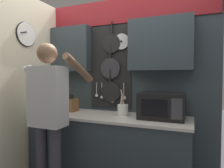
{
  "coord_description": "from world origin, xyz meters",
  "views": [
    {
      "loc": [
        0.97,
        -2.21,
        1.38
      ],
      "look_at": [
        -0.03,
        0.2,
        1.27
      ],
      "focal_mm": 32.0,
      "sensor_mm": 36.0,
      "label": 1
    }
  ],
  "objects": [
    {
      "name": "side_wall",
      "position": [
        -1.0,
        -0.4,
        1.21
      ],
      "size": [
        0.07,
        1.6,
        2.4
      ],
      "color": "beige",
      "rests_on": "ground_plane"
    },
    {
      "name": "knife_block",
      "position": [
        -0.55,
        0.05,
        0.99
      ],
      "size": [
        0.13,
        0.16,
        0.24
      ],
      "color": "brown",
      "rests_on": "base_cabinet_counter"
    },
    {
      "name": "back_wall_unit",
      "position": [
        0.01,
        0.28,
        1.44
      ],
      "size": [
        2.53,
        0.2,
        2.4
      ],
      "color": "#2D383D",
      "rests_on": "ground_plane"
    },
    {
      "name": "person",
      "position": [
        -0.46,
        -0.52,
        1.03
      ],
      "size": [
        0.54,
        0.63,
        1.72
      ],
      "color": "#383842",
      "rests_on": "ground_plane"
    },
    {
      "name": "microwave",
      "position": [
        0.64,
        0.05,
        1.04
      ],
      "size": [
        0.49,
        0.36,
        0.29
      ],
      "color": "black",
      "rests_on": "base_cabinet_counter"
    },
    {
      "name": "utensil_crock",
      "position": [
        0.18,
        0.05,
        0.97
      ],
      "size": [
        0.13,
        0.13,
        0.32
      ],
      "color": "white",
      "rests_on": "base_cabinet_counter"
    },
    {
      "name": "base_cabinet_counter",
      "position": [
        0.0,
        -0.0,
        0.45
      ],
      "size": [
        1.96,
        0.63,
        0.9
      ],
      "color": "#2D383D",
      "rests_on": "ground_plane"
    }
  ]
}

